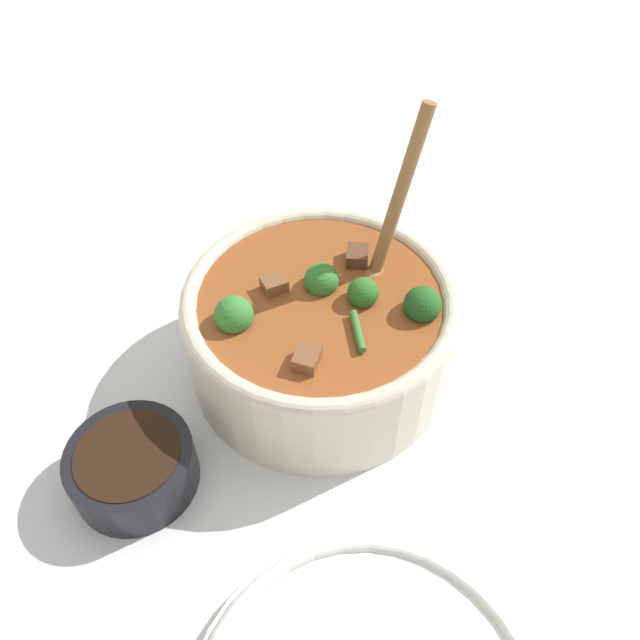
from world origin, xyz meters
TOP-DOWN VIEW (x-y plane):
  - ground_plane at (0.00, 0.00)m, footprint 4.00×4.00m
  - stew_bowl at (0.00, -0.00)m, footprint 0.25×0.25m
  - condiment_bowl at (-0.18, 0.09)m, footprint 0.10×0.10m

SIDE VIEW (x-z plane):
  - ground_plane at x=0.00m, z-range 0.00..0.00m
  - condiment_bowl at x=-0.18m, z-range 0.00..0.05m
  - stew_bowl at x=0.00m, z-range -0.07..0.18m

